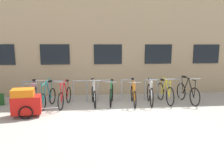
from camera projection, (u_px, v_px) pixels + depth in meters
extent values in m
plane|color=#9E998E|center=(117.00, 114.00, 7.41)|extent=(42.00, 42.00, 0.00)
cube|color=tan|center=(103.00, 32.00, 12.80)|extent=(28.00, 5.64, 6.22)
cube|color=black|center=(55.00, 55.00, 9.96)|extent=(1.30, 0.04, 0.91)
cube|color=black|center=(108.00, 54.00, 10.22)|extent=(1.30, 0.04, 0.91)
cube|color=black|center=(158.00, 54.00, 10.47)|extent=(1.30, 0.04, 0.91)
cube|color=black|center=(206.00, 54.00, 10.73)|extent=(1.30, 0.04, 0.91)
cylinder|color=gray|center=(23.00, 92.00, 8.82)|extent=(0.05, 0.05, 0.88)
cylinder|color=gray|center=(37.00, 92.00, 8.88)|extent=(0.05, 0.05, 0.88)
cylinder|color=gray|center=(29.00, 82.00, 8.78)|extent=(0.55, 0.05, 0.05)
cylinder|color=gray|center=(48.00, 92.00, 8.93)|extent=(0.05, 0.05, 0.88)
cylinder|color=gray|center=(62.00, 92.00, 8.99)|extent=(0.05, 0.05, 0.88)
cylinder|color=gray|center=(55.00, 81.00, 8.89)|extent=(0.55, 0.05, 0.05)
cylinder|color=gray|center=(73.00, 91.00, 9.04)|extent=(0.05, 0.05, 0.88)
cylinder|color=gray|center=(87.00, 91.00, 9.10)|extent=(0.05, 0.05, 0.88)
cylinder|color=gray|center=(80.00, 81.00, 8.99)|extent=(0.55, 0.05, 0.05)
cylinder|color=gray|center=(98.00, 91.00, 9.14)|extent=(0.05, 0.05, 0.88)
cylinder|color=gray|center=(111.00, 91.00, 9.20)|extent=(0.05, 0.05, 0.88)
cylinder|color=gray|center=(104.00, 80.00, 9.10)|extent=(0.55, 0.05, 0.05)
cylinder|color=gray|center=(122.00, 90.00, 9.25)|extent=(0.05, 0.05, 0.88)
cylinder|color=gray|center=(135.00, 90.00, 9.31)|extent=(0.05, 0.05, 0.88)
cylinder|color=gray|center=(128.00, 80.00, 9.21)|extent=(0.55, 0.05, 0.05)
cylinder|color=gray|center=(145.00, 90.00, 9.36)|extent=(0.05, 0.05, 0.88)
cylinder|color=gray|center=(158.00, 90.00, 9.42)|extent=(0.05, 0.05, 0.88)
cylinder|color=gray|center=(152.00, 80.00, 9.32)|extent=(0.55, 0.05, 0.05)
cylinder|color=gray|center=(168.00, 89.00, 9.47)|extent=(0.05, 0.05, 0.88)
cylinder|color=gray|center=(180.00, 89.00, 9.53)|extent=(0.05, 0.05, 0.88)
cylinder|color=gray|center=(174.00, 79.00, 9.42)|extent=(0.55, 0.05, 0.05)
torus|color=black|center=(132.00, 94.00, 9.20)|extent=(0.10, 0.67, 0.67)
torus|color=black|center=(135.00, 100.00, 8.15)|extent=(0.10, 0.67, 0.67)
cylinder|color=orange|center=(134.00, 91.00, 8.39)|extent=(0.08, 0.51, 0.67)
cylinder|color=orange|center=(133.00, 88.00, 8.80)|extent=(0.07, 0.39, 0.69)
cylinder|color=orange|center=(134.00, 81.00, 8.51)|extent=(0.12, 0.84, 0.05)
cylinder|color=orange|center=(133.00, 96.00, 8.94)|extent=(0.08, 0.54, 0.07)
cylinder|color=orange|center=(132.00, 87.00, 9.06)|extent=(0.04, 0.20, 0.63)
cylinder|color=orange|center=(135.00, 92.00, 8.12)|extent=(0.04, 0.08, 0.61)
cube|color=black|center=(133.00, 79.00, 8.92)|extent=(0.12, 0.21, 0.06)
cylinder|color=gray|center=(135.00, 82.00, 8.09)|extent=(0.44, 0.07, 0.03)
torus|color=black|center=(112.00, 93.00, 9.25)|extent=(0.16, 0.73, 0.73)
torus|color=black|center=(111.00, 98.00, 8.27)|extent=(0.16, 0.73, 0.73)
cylinder|color=#1E7238|center=(111.00, 90.00, 8.50)|extent=(0.11, 0.47, 0.64)
cylinder|color=#1E7238|center=(112.00, 89.00, 8.87)|extent=(0.09, 0.35, 0.60)
cylinder|color=#1E7238|center=(111.00, 82.00, 8.60)|extent=(0.16, 0.76, 0.07)
cylinder|color=#1E7238|center=(112.00, 95.00, 9.01)|extent=(0.11, 0.49, 0.08)
cylinder|color=#1E7238|center=(112.00, 87.00, 9.11)|extent=(0.06, 0.20, 0.54)
cylinder|color=#1E7238|center=(111.00, 90.00, 8.25)|extent=(0.04, 0.08, 0.57)
cube|color=black|center=(112.00, 80.00, 8.97)|extent=(0.13, 0.21, 0.06)
cylinder|color=gray|center=(111.00, 82.00, 8.22)|extent=(0.44, 0.10, 0.03)
torus|color=black|center=(36.00, 95.00, 8.94)|extent=(0.10, 0.66, 0.66)
torus|color=black|center=(32.00, 101.00, 7.94)|extent=(0.10, 0.66, 0.66)
cylinder|color=pink|center=(33.00, 92.00, 8.17)|extent=(0.08, 0.50, 0.66)
cylinder|color=pink|center=(34.00, 90.00, 8.55)|extent=(0.07, 0.37, 0.68)
cylinder|color=pink|center=(33.00, 83.00, 8.27)|extent=(0.11, 0.80, 0.06)
cylinder|color=pink|center=(35.00, 97.00, 8.69)|extent=(0.07, 0.52, 0.07)
cylinder|color=pink|center=(35.00, 88.00, 8.80)|extent=(0.04, 0.20, 0.62)
cylinder|color=pink|center=(31.00, 93.00, 7.91)|extent=(0.04, 0.08, 0.59)
cube|color=black|center=(34.00, 80.00, 8.65)|extent=(0.12, 0.21, 0.06)
cylinder|color=gray|center=(31.00, 84.00, 7.88)|extent=(0.44, 0.07, 0.03)
torus|color=black|center=(69.00, 95.00, 8.96)|extent=(0.16, 0.66, 0.67)
torus|color=black|center=(61.00, 101.00, 7.90)|extent=(0.16, 0.66, 0.67)
cylinder|color=red|center=(63.00, 91.00, 8.14)|extent=(0.13, 0.52, 0.73)
cylinder|color=red|center=(66.00, 90.00, 8.56)|extent=(0.10, 0.39, 0.65)
cylinder|color=red|center=(64.00, 82.00, 8.26)|extent=(0.19, 0.85, 0.12)
cylinder|color=red|center=(67.00, 97.00, 8.70)|extent=(0.12, 0.54, 0.07)
cylinder|color=red|center=(68.00, 88.00, 8.82)|extent=(0.06, 0.20, 0.59)
cylinder|color=red|center=(61.00, 92.00, 7.87)|extent=(0.04, 0.08, 0.67)
cube|color=black|center=(67.00, 81.00, 8.68)|extent=(0.13, 0.21, 0.06)
cylinder|color=gray|center=(60.00, 82.00, 7.83)|extent=(0.44, 0.10, 0.03)
torus|color=black|center=(93.00, 94.00, 9.11)|extent=(0.08, 0.67, 0.67)
torus|color=black|center=(95.00, 100.00, 8.15)|extent=(0.08, 0.67, 0.67)
cylinder|color=#B7B7BC|center=(94.00, 90.00, 8.37)|extent=(0.06, 0.47, 0.73)
cylinder|color=#B7B7BC|center=(93.00, 89.00, 8.74)|extent=(0.06, 0.35, 0.68)
cylinder|color=#B7B7BC|center=(94.00, 81.00, 8.46)|extent=(0.08, 0.76, 0.08)
cylinder|color=#B7B7BC|center=(93.00, 96.00, 8.87)|extent=(0.05, 0.50, 0.07)
cylinder|color=#B7B7BC|center=(93.00, 87.00, 8.97)|extent=(0.04, 0.20, 0.63)
cylinder|color=#B7B7BC|center=(95.00, 91.00, 8.12)|extent=(0.03, 0.08, 0.67)
cube|color=black|center=(93.00, 79.00, 8.83)|extent=(0.11, 0.21, 0.06)
cylinder|color=gray|center=(94.00, 81.00, 8.09)|extent=(0.44, 0.05, 0.03)
torus|color=black|center=(149.00, 92.00, 9.25)|extent=(0.15, 0.75, 0.75)
torus|color=black|center=(152.00, 98.00, 8.29)|extent=(0.15, 0.75, 0.75)
cylinder|color=silver|center=(151.00, 89.00, 8.51)|extent=(0.11, 0.47, 0.70)
cylinder|color=silver|center=(150.00, 88.00, 8.88)|extent=(0.09, 0.34, 0.64)
cylinder|color=silver|center=(151.00, 80.00, 8.61)|extent=(0.15, 0.74, 0.09)
cylinder|color=silver|center=(149.00, 94.00, 9.02)|extent=(0.10, 0.49, 0.08)
cylinder|color=silver|center=(149.00, 86.00, 9.11)|extent=(0.05, 0.20, 0.58)
cylinder|color=silver|center=(152.00, 89.00, 8.27)|extent=(0.04, 0.08, 0.63)
cube|color=black|center=(150.00, 79.00, 8.97)|extent=(0.13, 0.21, 0.06)
cylinder|color=gray|center=(152.00, 80.00, 8.23)|extent=(0.44, 0.09, 0.03)
torus|color=black|center=(181.00, 91.00, 9.51)|extent=(0.09, 0.73, 0.73)
torus|color=black|center=(195.00, 97.00, 8.45)|extent=(0.09, 0.73, 0.73)
cylinder|color=black|center=(191.00, 88.00, 8.69)|extent=(0.07, 0.52, 0.73)
cylinder|color=black|center=(186.00, 86.00, 9.11)|extent=(0.06, 0.40, 0.70)
cylinder|color=black|center=(189.00, 79.00, 8.81)|extent=(0.10, 0.86, 0.06)
cylinder|color=black|center=(184.00, 93.00, 9.25)|extent=(0.06, 0.54, 0.08)
cylinder|color=black|center=(182.00, 85.00, 9.37)|extent=(0.04, 0.20, 0.64)
cylinder|color=black|center=(195.00, 88.00, 8.42)|extent=(0.03, 0.08, 0.66)
cube|color=black|center=(184.00, 77.00, 9.22)|extent=(0.11, 0.21, 0.06)
cylinder|color=gray|center=(195.00, 79.00, 8.39)|extent=(0.44, 0.06, 0.03)
torus|color=black|center=(160.00, 91.00, 9.48)|extent=(0.07, 0.75, 0.75)
torus|color=black|center=(170.00, 97.00, 8.49)|extent=(0.07, 0.75, 0.75)
cylinder|color=yellow|center=(167.00, 88.00, 8.71)|extent=(0.06, 0.49, 0.71)
cylinder|color=yellow|center=(164.00, 88.00, 9.11)|extent=(0.05, 0.36, 0.57)
cylinder|color=yellow|center=(166.00, 80.00, 8.83)|extent=(0.07, 0.79, 0.17)
cylinder|color=yellow|center=(163.00, 93.00, 9.24)|extent=(0.05, 0.51, 0.08)
cylinder|color=yellow|center=(161.00, 86.00, 9.35)|extent=(0.03, 0.20, 0.51)
cylinder|color=yellow|center=(170.00, 88.00, 8.46)|extent=(0.03, 0.08, 0.64)
cube|color=black|center=(162.00, 80.00, 9.22)|extent=(0.11, 0.20, 0.06)
cylinder|color=gray|center=(170.00, 79.00, 8.43)|extent=(0.44, 0.05, 0.03)
torus|color=black|center=(52.00, 96.00, 8.78)|extent=(0.17, 0.65, 0.65)
torus|color=black|center=(42.00, 102.00, 7.78)|extent=(0.17, 0.65, 0.65)
cylinder|color=teal|center=(45.00, 91.00, 8.00)|extent=(0.13, 0.49, 0.80)
cylinder|color=teal|center=(49.00, 91.00, 8.40)|extent=(0.11, 0.36, 0.66)
cylinder|color=teal|center=(46.00, 82.00, 8.11)|extent=(0.19, 0.79, 0.18)
cylinder|color=teal|center=(50.00, 98.00, 8.54)|extent=(0.12, 0.51, 0.07)
cylinder|color=teal|center=(51.00, 89.00, 8.65)|extent=(0.06, 0.20, 0.60)
cylinder|color=teal|center=(42.00, 92.00, 7.74)|extent=(0.04, 0.08, 0.74)
cube|color=black|center=(50.00, 81.00, 8.50)|extent=(0.14, 0.22, 0.06)
cylinder|color=gray|center=(42.00, 81.00, 7.70)|extent=(0.44, 0.11, 0.03)
cube|color=red|center=(27.00, 105.00, 7.17)|extent=(0.97, 0.72, 0.56)
cube|color=orange|center=(23.00, 93.00, 7.08)|extent=(0.75, 0.66, 0.24)
torus|color=black|center=(28.00, 108.00, 7.52)|extent=(0.44, 0.10, 0.44)
torus|color=black|center=(26.00, 113.00, 6.88)|extent=(0.44, 0.10, 0.44)
cylinder|color=gray|center=(50.00, 108.00, 7.37)|extent=(0.55, 0.11, 0.03)
cube|color=#1E4C1E|center=(0.00, 99.00, 8.58)|extent=(0.33, 0.28, 0.44)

